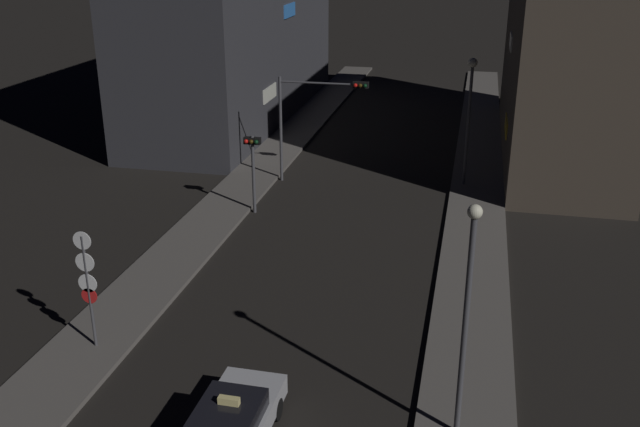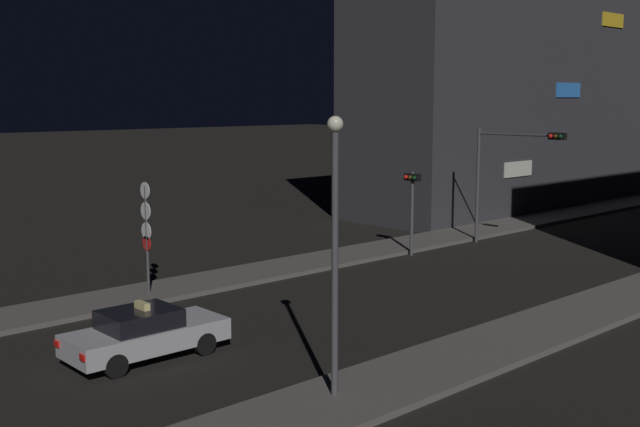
# 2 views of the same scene
# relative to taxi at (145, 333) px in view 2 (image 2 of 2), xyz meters

# --- Properties ---
(sidewalk_left) EXTENTS (2.74, 66.83, 0.17)m
(sidewalk_left) POSITION_rel_taxi_xyz_m (-6.12, 22.76, -0.65)
(sidewalk_left) COLOR #5B5651
(sidewalk_left) RESTS_ON ground_plane
(building_facade_left) EXTENTS (7.54, 26.53, 16.65)m
(building_facade_left) POSITION_rel_taxi_xyz_m (-11.22, 34.73, 7.59)
(building_facade_left) COLOR #333338
(building_facade_left) RESTS_ON ground_plane
(taxi) EXTENTS (1.85, 4.47, 1.62)m
(taxi) POSITION_rel_taxi_xyz_m (0.00, 0.00, 0.00)
(taxi) COLOR #B7B7BC
(taxi) RESTS_ON ground_plane
(traffic_light_overhead) EXTENTS (4.76, 0.42, 5.68)m
(traffic_light_overhead) POSITION_rel_taxi_xyz_m (-2.73, 21.33, 3.37)
(traffic_light_overhead) COLOR #47474C
(traffic_light_overhead) RESTS_ON ground_plane
(traffic_light_left_kerb) EXTENTS (0.80, 0.42, 3.85)m
(traffic_light_left_kerb) POSITION_rel_taxi_xyz_m (-4.50, 16.37, 2.01)
(traffic_light_left_kerb) COLOR #47474C
(traffic_light_left_kerb) RESTS_ON ground_plane
(sign_pole_left) EXTENTS (0.63, 0.10, 4.02)m
(sign_pole_left) POSITION_rel_taxi_xyz_m (-5.87, 3.55, 1.80)
(sign_pole_left) COLOR #47474C
(sign_pole_left) RESTS_ON sidewalk_left
(street_lamp_near_block) EXTENTS (0.37, 0.37, 6.54)m
(street_lamp_near_block) POSITION_rel_taxi_xyz_m (5.75, 1.70, 3.32)
(street_lamp_near_block) COLOR #47474C
(street_lamp_near_block) RESTS_ON sidewalk_right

